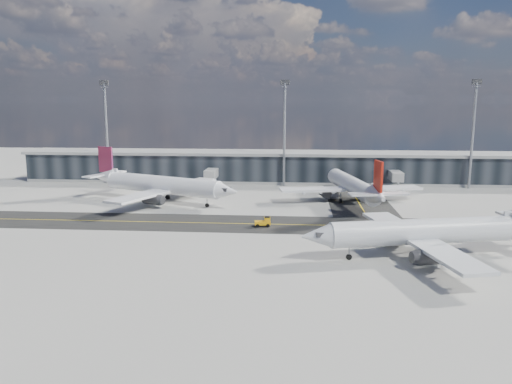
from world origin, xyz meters
TOP-DOWN VIEW (x-y plane):
  - ground at (0.00, 0.00)m, footprint 300.00×300.00m
  - taxiway_lanes at (3.91, 10.74)m, footprint 180.00×63.00m
  - terminal_concourse at (0.04, 54.93)m, footprint 152.00×19.80m
  - floodlight_masts at (0.00, 48.00)m, footprint 102.50×0.70m
  - airliner_af at (-28.20, 23.38)m, footprint 39.52×34.13m
  - airliner_redtail at (16.54, 26.35)m, footprint 33.75×39.35m
  - airliner_near at (23.33, -13.87)m, footprint 38.87×33.40m
  - baggage_tug at (-2.57, 2.08)m, footprint 3.09×1.83m
  - service_van at (12.51, 31.48)m, footprint 2.61×5.20m

SIDE VIEW (x-z plane):
  - ground at x=0.00m, z-range 0.00..0.00m
  - taxiway_lanes at x=3.91m, z-range -0.01..0.03m
  - service_van at x=12.51m, z-range 0.00..1.41m
  - baggage_tug at x=-2.57m, z-range 0.00..1.85m
  - airliner_near at x=23.33m, z-range -1.97..9.64m
  - airliner_redtail at x=16.54m, z-range -1.99..9.71m
  - airliner_af at x=-28.20m, z-range -2.08..10.17m
  - terminal_concourse at x=0.04m, z-range -0.31..8.49m
  - floodlight_masts at x=0.00m, z-range 1.16..30.06m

